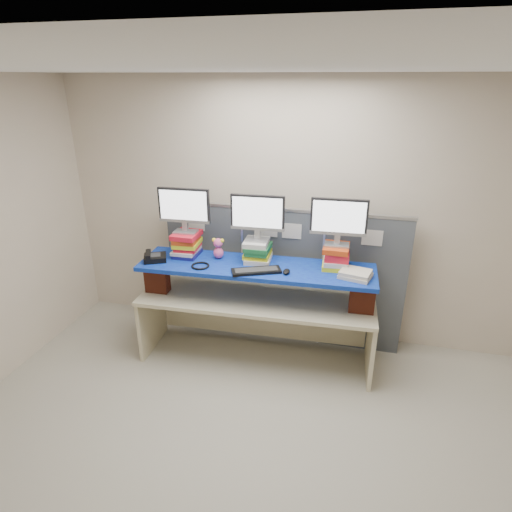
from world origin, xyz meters
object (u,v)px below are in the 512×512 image
(blue_board, at_px, (256,267))
(monitor_center, at_px, (257,215))
(keyboard, at_px, (256,271))
(desk_phone, at_px, (154,257))
(monitor_left, at_px, (184,208))
(desk, at_px, (256,311))
(monitor_right, at_px, (339,219))

(blue_board, height_order, monitor_center, monitor_center)
(keyboard, bearing_deg, desk_phone, 155.29)
(blue_board, relative_size, keyboard, 4.73)
(monitor_center, distance_m, keyboard, 0.53)
(monitor_left, xyz_separation_m, monitor_center, (0.73, 0.03, -0.03))
(blue_board, bearing_deg, monitor_left, 170.97)
(monitor_left, bearing_deg, desk_phone, -143.57)
(monitor_left, bearing_deg, desk, -9.03)
(desk, bearing_deg, monitor_center, 94.87)
(monitor_center, distance_m, desk_phone, 1.12)
(monitor_center, height_order, monitor_right, monitor_right)
(desk, height_order, desk_phone, desk_phone)
(desk, xyz_separation_m, monitor_right, (0.75, 0.15, 0.98))
(monitor_left, xyz_separation_m, desk_phone, (-0.26, -0.21, -0.47))
(desk, xyz_separation_m, keyboard, (0.04, -0.15, 0.52))
(desk, distance_m, keyboard, 0.54)
(monitor_left, distance_m, keyboard, 0.96)
(monitor_center, height_order, keyboard, monitor_center)
(desk, relative_size, monitor_right, 4.56)
(blue_board, distance_m, keyboard, 0.16)
(monitor_center, bearing_deg, keyboard, -80.81)
(desk, height_order, blue_board, blue_board)
(blue_board, xyz_separation_m, monitor_left, (-0.75, 0.08, 0.52))
(desk, relative_size, blue_board, 1.04)
(desk, distance_m, desk_phone, 1.15)
(keyboard, bearing_deg, monitor_right, -0.58)
(monitor_left, distance_m, desk_phone, 0.58)
(desk, bearing_deg, desk_phone, -175.47)
(monitor_center, bearing_deg, blue_board, -85.13)
(keyboard, distance_m, desk_phone, 1.05)
(desk, relative_size, monitor_left, 4.56)
(monitor_left, relative_size, desk_phone, 1.88)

